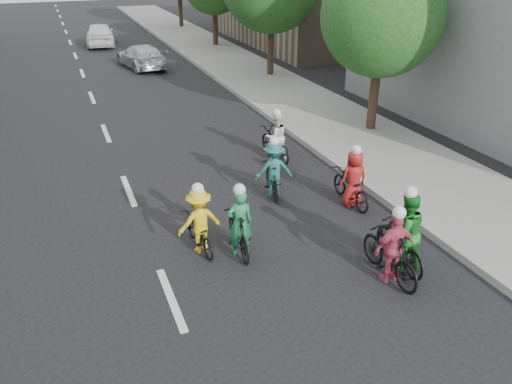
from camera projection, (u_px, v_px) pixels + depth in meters
ground at (171, 299)px, 9.43m from camera, size 120.00×120.00×0.00m
sidewalk_right at (307, 107)px, 20.39m from camera, size 4.00×80.00×0.15m
curb_right at (263, 112)px, 19.73m from camera, size 0.18×80.00×0.18m
tree_r_0 at (382, 16)px, 16.10m from camera, size 4.00×4.00×5.97m
cyclist_0 at (199, 226)px, 10.70m from camera, size 1.00×1.55×1.63m
cyclist_1 at (273, 173)px, 13.05m from camera, size 1.08×1.57×1.68m
cyclist_2 at (391, 252)px, 9.76m from camera, size 0.89×1.76×1.65m
cyclist_3 at (275, 141)px, 15.41m from camera, size 0.74×1.85×1.62m
cyclist_4 at (402, 237)px, 10.07m from camera, size 0.87×1.71×1.87m
cyclist_5 at (352, 184)px, 12.66m from camera, size 0.74×1.71×1.64m
cyclist_6 at (239, 229)px, 10.61m from camera, size 0.59×1.63×1.68m
follow_car_lead at (141, 56)px, 26.95m from camera, size 2.41×4.46×1.23m
follow_car_trail at (100, 34)px, 32.87m from camera, size 2.16×4.51×1.49m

